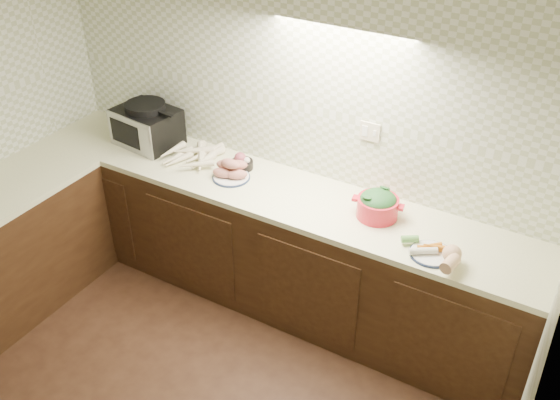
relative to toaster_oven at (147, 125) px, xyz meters
The scene contains 8 objects.
room 2.00m from the toaster_oven, 55.79° to the right, with size 3.60×3.60×2.60m.
counter 1.15m from the toaster_oven, 66.40° to the right, with size 3.60×3.60×0.90m.
toaster_oven is the anchor object (origin of this frame).
parsnip_pile 0.43m from the toaster_oven, ahead, with size 0.45×0.46×0.08m.
sweet_potato_plate 0.81m from the toaster_oven, ahead, with size 0.26×0.25×0.15m.
onion_bowl 0.79m from the toaster_oven, ahead, with size 0.15×0.15×0.12m.
dutch_oven 1.81m from the toaster_oven, ahead, with size 0.32×0.29×0.18m.
veg_plate 2.28m from the toaster_oven, ahead, with size 0.39×0.27×0.12m.
Camera 1 is at (1.79, -1.43, 3.07)m, focal length 40.00 mm.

